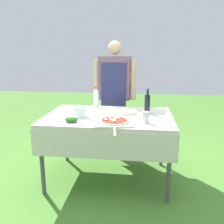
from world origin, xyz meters
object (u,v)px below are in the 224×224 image
object	(u,v)px
person_cook	(115,89)
mixing_tub	(80,112)
sauce_jar	(146,118)
herb_container	(71,120)
water_bottle	(96,98)
prep_table	(109,122)
plate_stack	(125,112)
oil_bottle	(147,104)
pizza_on_peel	(114,122)

from	to	relation	value
person_cook	mixing_tub	size ratio (longest dim) A/B	11.03
mixing_tub	sauce_jar	size ratio (longest dim) A/B	1.28
herb_container	sauce_jar	xyz separation A→B (m)	(0.75, 0.07, 0.02)
water_bottle	herb_container	xyz separation A→B (m)	(-0.12, -0.72, -0.10)
prep_table	sauce_jar	world-z (taller)	sauce_jar
prep_table	person_cook	xyz separation A→B (m)	(-0.02, 0.78, 0.26)
plate_stack	sauce_jar	world-z (taller)	sauce_jar
mixing_tub	plate_stack	xyz separation A→B (m)	(0.48, 0.21, -0.04)
oil_bottle	mixing_tub	xyz separation A→B (m)	(-0.74, -0.21, -0.06)
person_cook	prep_table	bearing A→B (deg)	95.36
water_bottle	pizza_on_peel	bearing A→B (deg)	-65.50
prep_table	pizza_on_peel	distance (m)	0.31
oil_bottle	herb_container	size ratio (longest dim) A/B	1.55
oil_bottle	herb_container	world-z (taller)	oil_bottle
oil_bottle	plate_stack	bearing A→B (deg)	179.70
water_bottle	mixing_tub	world-z (taller)	water_bottle
mixing_tub	plate_stack	distance (m)	0.53
herb_container	plate_stack	xyz separation A→B (m)	(0.51, 0.44, -0.02)
mixing_tub	water_bottle	bearing A→B (deg)	79.72
plate_stack	person_cook	bearing A→B (deg)	106.29
mixing_tub	sauce_jar	distance (m)	0.73
sauce_jar	prep_table	bearing A→B (deg)	149.18
pizza_on_peel	water_bottle	bearing A→B (deg)	107.12
oil_bottle	sauce_jar	size ratio (longest dim) A/B	2.58
sauce_jar	mixing_tub	bearing A→B (deg)	167.52
pizza_on_peel	sauce_jar	distance (m)	0.32
oil_bottle	person_cook	bearing A→B (deg)	124.41
pizza_on_peel	oil_bottle	world-z (taller)	oil_bottle
mixing_tub	person_cook	bearing A→B (deg)	71.58
person_cook	plate_stack	size ratio (longest dim) A/B	5.89
person_cook	herb_container	bearing A→B (deg)	77.66
oil_bottle	prep_table	bearing A→B (deg)	-163.56
pizza_on_peel	person_cook	bearing A→B (deg)	88.71
person_cook	mixing_tub	world-z (taller)	person_cook
person_cook	oil_bottle	size ratio (longest dim) A/B	5.46
prep_table	plate_stack	size ratio (longest dim) A/B	5.18
person_cook	water_bottle	world-z (taller)	person_cook
pizza_on_peel	sauce_jar	size ratio (longest dim) A/B	5.65
oil_bottle	plate_stack	xyz separation A→B (m)	(-0.26, 0.00, -0.11)
plate_stack	oil_bottle	bearing A→B (deg)	-0.30
prep_table	mixing_tub	distance (m)	0.35
herb_container	person_cook	bearing A→B (deg)	73.64
sauce_jar	herb_container	bearing A→B (deg)	-174.39
mixing_tub	herb_container	bearing A→B (deg)	-98.29
pizza_on_peel	plate_stack	distance (m)	0.42
water_bottle	herb_container	bearing A→B (deg)	-99.64
pizza_on_peel	mixing_tub	world-z (taller)	mixing_tub
prep_table	person_cook	bearing A→B (deg)	91.35
pizza_on_peel	sauce_jar	xyz separation A→B (m)	(0.31, 0.04, 0.04)
water_bottle	person_cook	bearing A→B (deg)	62.13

